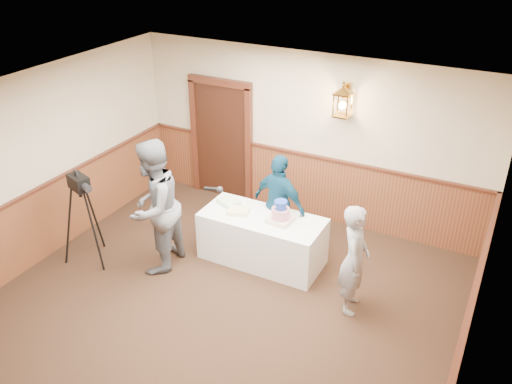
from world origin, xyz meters
TOP-DOWN VIEW (x-y plane):
  - ground at (0.00, 0.00)m, footprint 7.00×7.00m
  - room_shell at (-0.05, 0.45)m, footprint 6.02×7.02m
  - display_table at (-0.01, 1.90)m, footprint 1.80×0.80m
  - tiered_cake at (0.28, 1.90)m, footprint 0.35×0.35m
  - sheet_cake_yellow at (-0.38, 1.84)m, footprint 0.36×0.31m
  - sheet_cake_green at (-0.63, 2.00)m, footprint 0.37×0.34m
  - interviewer at (-1.30, 1.07)m, footprint 1.58×1.02m
  - baker at (1.51, 1.47)m, footprint 0.49×0.63m
  - assistant_p at (0.08, 2.29)m, footprint 0.99×0.61m
  - tv_camera_rig at (-2.30, 0.72)m, footprint 0.55×0.51m

SIDE VIEW (x-z plane):
  - ground at x=0.00m, z-range 0.00..0.00m
  - display_table at x=-0.01m, z-range 0.00..0.75m
  - tv_camera_rig at x=-2.30m, z-range -0.07..1.33m
  - baker at x=1.51m, z-range 0.00..1.53m
  - sheet_cake_yellow at x=-0.38m, z-range 0.75..0.81m
  - sheet_cake_green at x=-0.63m, z-range 0.75..0.82m
  - assistant_p at x=0.08m, z-range 0.00..1.57m
  - tiered_cake at x=0.28m, z-range 0.71..1.05m
  - interviewer at x=-1.30m, z-range 0.00..1.99m
  - room_shell at x=-0.05m, z-range 0.12..2.93m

